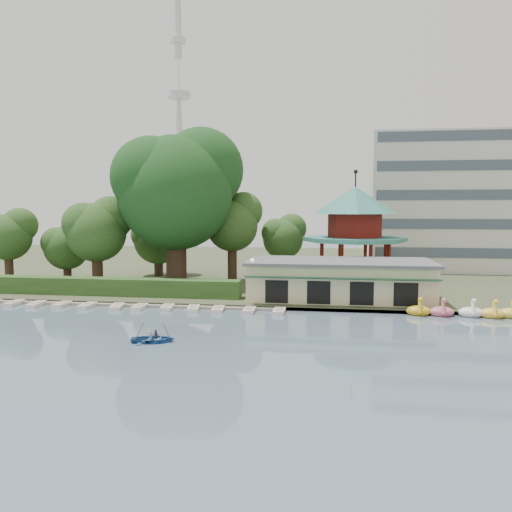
% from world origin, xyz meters
% --- Properties ---
extents(ground_plane, '(220.00, 220.00, 0.00)m').
position_xyz_m(ground_plane, '(0.00, 0.00, 0.00)').
color(ground_plane, slate).
rests_on(ground_plane, ground).
extents(shore, '(220.00, 70.00, 0.40)m').
position_xyz_m(shore, '(0.00, 52.00, 0.20)').
color(shore, '#424930').
rests_on(shore, ground).
extents(embankment, '(220.00, 0.60, 0.30)m').
position_xyz_m(embankment, '(0.00, 17.30, 0.15)').
color(embankment, gray).
rests_on(embankment, ground).
extents(dock, '(34.00, 1.60, 0.24)m').
position_xyz_m(dock, '(-12.00, 17.20, 0.12)').
color(dock, gray).
rests_on(dock, ground).
extents(boathouse, '(18.60, 9.39, 3.90)m').
position_xyz_m(boathouse, '(10.00, 21.97, 2.37)').
color(boathouse, beige).
rests_on(boathouse, shore).
extents(pavilion, '(12.40, 12.40, 13.50)m').
position_xyz_m(pavilion, '(12.00, 32.00, 7.48)').
color(pavilion, beige).
rests_on(pavilion, shore).
extents(office_building, '(38.00, 18.00, 20.00)m').
position_xyz_m(office_building, '(32.67, 49.00, 9.73)').
color(office_building, silver).
rests_on(office_building, shore).
extents(broadcast_tower, '(8.00, 8.00, 96.00)m').
position_xyz_m(broadcast_tower, '(-42.00, 140.00, 33.98)').
color(broadcast_tower, silver).
rests_on(broadcast_tower, ground).
extents(hedge, '(30.00, 2.00, 1.80)m').
position_xyz_m(hedge, '(-15.00, 20.50, 1.30)').
color(hedge, '#2E5321').
rests_on(hedge, shore).
extents(lamp_post, '(0.36, 0.36, 4.28)m').
position_xyz_m(lamp_post, '(1.50, 19.00, 3.34)').
color(lamp_post, black).
rests_on(lamp_post, shore).
extents(big_tree, '(14.80, 13.80, 18.81)m').
position_xyz_m(big_tree, '(-8.82, 28.22, 12.27)').
color(big_tree, '#3A281C').
rests_on(big_tree, shore).
extents(small_trees, '(39.03, 16.94, 11.22)m').
position_xyz_m(small_trees, '(-14.30, 31.01, 6.56)').
color(small_trees, '#3A281C').
rests_on(small_trees, shore).
extents(swan_boats, '(11.96, 2.07, 1.92)m').
position_xyz_m(swan_boats, '(21.99, 16.59, 0.40)').
color(swan_boats, gold).
rests_on(swan_boats, ground).
extents(moored_rowboats, '(32.30, 2.76, 0.36)m').
position_xyz_m(moored_rowboats, '(-11.43, 15.79, 0.18)').
color(moored_rowboats, silver).
rests_on(moored_rowboats, ground).
extents(rowboat_with_passengers, '(4.85, 3.87, 2.01)m').
position_xyz_m(rowboat_with_passengers, '(-3.55, 4.58, 0.45)').
color(rowboat_with_passengers, '#275B9A').
rests_on(rowboat_with_passengers, ground).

